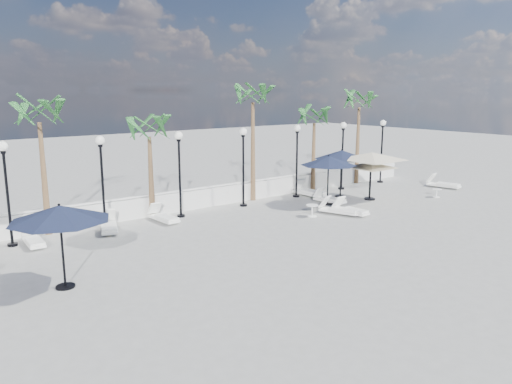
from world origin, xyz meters
TOP-DOWN VIEW (x-y plane):
  - ground at (0.00, 0.00)m, footprint 100.00×100.00m
  - balustrade at (0.00, 7.50)m, footprint 26.00×0.30m
  - lamppost_0 at (-10.50, 6.50)m, footprint 0.36×0.36m
  - lamppost_1 at (-7.00, 6.50)m, footprint 0.36×0.36m
  - lamppost_2 at (-3.50, 6.50)m, footprint 0.36×0.36m
  - lamppost_3 at (0.00, 6.50)m, footprint 0.36×0.36m
  - lamppost_4 at (3.50, 6.50)m, footprint 0.36×0.36m
  - lamppost_5 at (7.00, 6.50)m, footprint 0.36×0.36m
  - lamppost_6 at (10.50, 6.50)m, footprint 0.36×0.36m
  - palm_0 at (-9.00, 7.30)m, footprint 2.60×2.60m
  - palm_1 at (-4.50, 7.30)m, footprint 2.60×2.60m
  - palm_2 at (1.20, 7.30)m, footprint 2.60×2.60m
  - palm_3 at (5.50, 7.30)m, footprint 2.60×2.60m
  - palm_4 at (9.20, 7.30)m, footprint 2.60×2.60m
  - lounger_0 at (-4.52, 6.22)m, footprint 0.71×1.82m
  - lounger_1 at (-6.95, 6.22)m, footprint 1.21×1.98m
  - lounger_2 at (-9.87, 6.08)m, footprint 0.63×1.69m
  - lounger_3 at (2.49, 2.47)m, footprint 1.19×1.96m
  - lounger_4 at (3.84, 4.38)m, footprint 0.81×1.80m
  - lounger_5 at (2.89, 2.15)m, footprint 0.70×1.81m
  - lounger_6 at (4.18, 6.22)m, footprint 0.77×2.07m
  - lounger_7 at (12.00, 3.11)m, footprint 0.97×1.96m
  - side_table_1 at (1.21, 2.93)m, footprint 0.55×0.55m
  - side_table_2 at (9.36, 1.86)m, footprint 0.46×0.46m
  - parasol_navy_left at (-10.21, 1.32)m, footprint 2.83×2.83m
  - parasol_navy_mid at (5.39, 5.09)m, footprint 2.86×2.86m
  - parasol_navy_right at (3.54, 4.24)m, footprint 2.77×2.77m
  - parasol_cream_sq_a at (6.08, 3.66)m, footprint 5.41×5.41m
  - parasol_cream_sq_b at (6.27, 3.86)m, footprint 4.18×4.18m

SIDE VIEW (x-z plane):
  - ground at x=0.00m, z-range 0.00..0.00m
  - lounger_2 at x=-9.87m, z-range -0.10..0.52m
  - lounger_4 at x=3.84m, z-range -0.11..0.54m
  - lounger_5 at x=2.89m, z-range -0.11..0.56m
  - lounger_0 at x=-4.52m, z-range -0.11..0.56m
  - lounger_3 at x=2.49m, z-range -0.12..0.58m
  - lounger_7 at x=12.00m, z-range -0.12..0.59m
  - lounger_1 at x=-6.95m, z-range -0.12..0.59m
  - lounger_6 at x=4.18m, z-range -0.13..0.64m
  - side_table_2 at x=9.36m, z-range 0.05..0.50m
  - side_table_1 at x=1.21m, z-range 0.06..0.59m
  - balustrade at x=0.00m, z-range -0.04..0.97m
  - parasol_cream_sq_b at x=6.27m, z-range 0.89..2.98m
  - parasol_navy_right at x=3.54m, z-range 0.94..3.42m
  - parasol_navy_left at x=-10.21m, z-range 0.95..3.45m
  - parasol_navy_mid at x=5.39m, z-range 0.97..3.54m
  - parasol_cream_sq_a at x=6.08m, z-range 1.13..3.79m
  - lamppost_0 at x=-10.50m, z-range 0.57..4.41m
  - lamppost_1 at x=-7.00m, z-range 0.57..4.41m
  - lamppost_2 at x=-3.50m, z-range 0.57..4.41m
  - lamppost_3 at x=0.00m, z-range 0.57..4.41m
  - lamppost_4 at x=3.50m, z-range 0.57..4.41m
  - lamppost_5 at x=7.00m, z-range 0.57..4.41m
  - lamppost_6 at x=10.50m, z-range 0.57..4.41m
  - palm_1 at x=-4.50m, z-range 1.40..6.10m
  - palm_3 at x=5.50m, z-range 1.50..6.40m
  - palm_0 at x=-9.00m, z-range 1.78..7.28m
  - palm_4 at x=9.20m, z-range 1.88..7.58m
  - palm_2 at x=1.20m, z-range 2.07..8.17m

